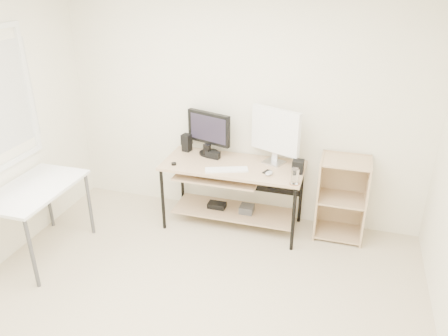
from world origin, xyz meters
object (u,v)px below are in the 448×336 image
side_table (35,195)px  white_imac (275,132)px  audio_controller (207,151)px  desk (231,182)px  black_monitor (209,131)px  shelf_unit (342,197)px

side_table → white_imac: size_ratio=1.66×
audio_controller → desk: bearing=-0.0°
desk → audio_controller: bearing=160.9°
desk → white_imac: size_ratio=2.49×
side_table → black_monitor: bearing=42.8°
desk → black_monitor: size_ratio=2.88×
white_imac → shelf_unit: bearing=22.9°
side_table → shelf_unit: (2.83, 1.22, -0.22)m
black_monitor → shelf_unit: bearing=16.5°
shelf_unit → black_monitor: 1.59m
side_table → shelf_unit: shelf_unit is taller
desk → shelf_unit: shelf_unit is taller
shelf_unit → white_imac: 0.98m
shelf_unit → white_imac: white_imac is taller
shelf_unit → side_table: bearing=-156.7°
desk → white_imac: (0.43, 0.16, 0.56)m
shelf_unit → audio_controller: shelf_unit is taller
white_imac → side_table: bearing=-127.2°
side_table → black_monitor: black_monitor is taller
desk → black_monitor: black_monitor is taller
black_monitor → white_imac: size_ratio=0.87×
side_table → white_imac: bearing=30.2°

